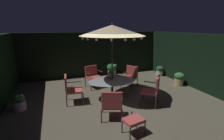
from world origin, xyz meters
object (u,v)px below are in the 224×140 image
(patio_chair_southeast, at_px, (112,103))
(potted_plant_front_corner, at_px, (112,69))
(patio_dining_table, at_px, (112,83))
(potted_plant_right_far, at_px, (160,70))
(patio_chair_northeast, at_px, (93,75))
(patio_chair_east, at_px, (71,87))
(patio_umbrella, at_px, (112,31))
(patio_chair_north, at_px, (130,75))
(potted_plant_back_right, at_px, (19,102))
(patio_chair_south, at_px, (153,89))
(potted_plant_left_near, at_px, (179,78))
(ottoman_footrest, at_px, (134,121))
(potted_plant_back_center, at_px, (94,71))
(centerpiece_planter, at_px, (111,74))

(patio_chair_southeast, height_order, potted_plant_front_corner, patio_chair_southeast)
(patio_dining_table, height_order, potted_plant_right_far, patio_dining_table)
(patio_chair_northeast, relative_size, patio_chair_east, 0.94)
(patio_umbrella, relative_size, patio_chair_southeast, 2.99)
(patio_chair_northeast, height_order, potted_plant_front_corner, patio_chair_northeast)
(patio_dining_table, distance_m, patio_chair_north, 1.54)
(patio_umbrella, xyz_separation_m, potted_plant_back_right, (-3.26, 0.17, -2.31))
(patio_umbrella, distance_m, patio_chair_east, 2.53)
(potted_plant_front_corner, bearing_deg, patio_chair_southeast, -109.81)
(patio_umbrella, bearing_deg, patio_chair_east, 175.62)
(patio_chair_northeast, bearing_deg, potted_plant_back_right, -155.26)
(patio_chair_south, bearing_deg, patio_chair_southeast, -166.21)
(patio_umbrella, distance_m, potted_plant_back_right, 4.00)
(patio_chair_southeast, xyz_separation_m, potted_plant_front_corner, (1.50, 4.18, -0.14))
(patio_chair_north, distance_m, potted_plant_left_near, 2.35)
(patio_chair_southeast, bearing_deg, potted_plant_left_near, 23.29)
(potted_plant_back_right, distance_m, potted_plant_right_far, 7.10)
(potted_plant_right_far, bearing_deg, patio_chair_south, -129.45)
(patio_chair_southeast, relative_size, potted_plant_front_corner, 1.31)
(patio_chair_north, relative_size, patio_chair_east, 0.92)
(ottoman_footrest, distance_m, potted_plant_back_right, 3.90)
(patio_dining_table, relative_size, patio_chair_north, 1.90)
(potted_plant_left_near, bearing_deg, potted_plant_back_center, 141.88)
(patio_chair_northeast, bearing_deg, patio_dining_table, -74.53)
(centerpiece_planter, bearing_deg, potted_plant_back_center, 90.36)
(patio_chair_northeast, xyz_separation_m, potted_plant_back_center, (0.42, 1.53, -0.27))
(patio_chair_east, relative_size, ottoman_footrest, 1.83)
(patio_chair_north, bearing_deg, potted_plant_back_center, 120.41)
(patio_chair_east, bearing_deg, centerpiece_planter, 2.03)
(ottoman_footrest, height_order, potted_plant_back_center, potted_plant_back_center)
(patio_chair_southeast, bearing_deg, potted_plant_front_corner, 70.19)
(patio_dining_table, height_order, potted_plant_back_right, patio_dining_table)
(patio_umbrella, height_order, potted_plant_back_center, patio_umbrella)
(potted_plant_left_near, relative_size, potted_plant_right_far, 1.12)
(patio_chair_south, height_order, potted_plant_front_corner, patio_chair_south)
(patio_chair_southeast, distance_m, potted_plant_back_right, 3.19)
(ottoman_footrest, bearing_deg, patio_chair_southeast, 109.24)
(potted_plant_back_right, relative_size, potted_plant_left_near, 0.89)
(potted_plant_left_near, bearing_deg, patio_umbrella, -175.41)
(potted_plant_left_near, xyz_separation_m, potted_plant_front_corner, (-2.52, 2.44, 0.07))
(centerpiece_planter, xyz_separation_m, patio_chair_east, (-1.57, -0.06, -0.35))
(ottoman_footrest, bearing_deg, patio_chair_south, 42.08)
(patio_umbrella, xyz_separation_m, patio_chair_north, (1.24, 0.92, -2.04))
(centerpiece_planter, xyz_separation_m, potted_plant_right_far, (3.59, 1.78, -0.64))
(patio_chair_north, xyz_separation_m, patio_chair_southeast, (-1.77, -2.37, -0.01))
(patio_chair_southeast, bearing_deg, centerpiece_planter, 71.20)
(centerpiece_planter, bearing_deg, patio_chair_northeast, 108.33)
(potted_plant_back_right, bearing_deg, ottoman_footrest, -39.10)
(patio_chair_southeast, relative_size, patio_chair_south, 0.90)
(patio_chair_north, bearing_deg, potted_plant_back_right, -170.57)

